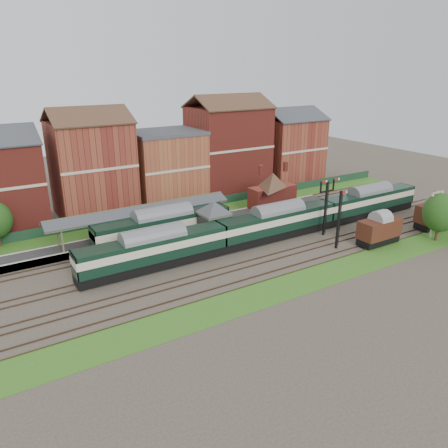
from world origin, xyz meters
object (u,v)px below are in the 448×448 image
signal_box (214,221)px  dmu_train (278,222)px  semaphore_bracket (326,204)px  platform_railcar (163,226)px  goods_van_a (379,230)px

signal_box → dmu_train: 9.07m
signal_box → semaphore_bracket: semaphore_bracket is taller
platform_railcar → goods_van_a: 29.45m
platform_railcar → goods_van_a: bearing=-31.8°
dmu_train → goods_van_a: bearing=-40.7°
platform_railcar → goods_van_a: size_ratio=3.13×
dmu_train → platform_railcar: (-14.57, 6.50, 0.07)m
semaphore_bracket → dmu_train: bearing=159.3°
semaphore_bracket → goods_van_a: 7.96m
signal_box → dmu_train: signal_box is taller
dmu_train → goods_van_a: dmu_train is taller
signal_box → platform_railcar: (-6.14, 3.25, -0.60)m
signal_box → semaphore_bracket: (15.04, -5.75, 1.44)m
platform_railcar → goods_van_a: (25.03, -15.50, -0.46)m
goods_van_a → platform_railcar: bearing=148.2°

